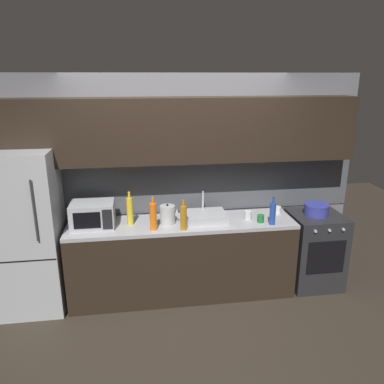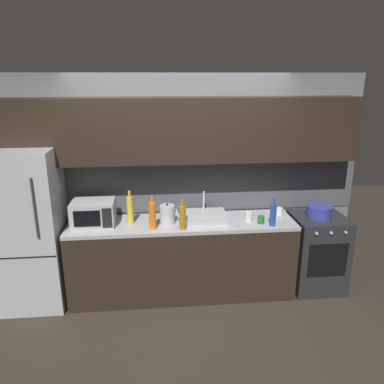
% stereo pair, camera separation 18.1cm
% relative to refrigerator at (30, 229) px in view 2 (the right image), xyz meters
% --- Properties ---
extents(ground_plane, '(10.00, 10.00, 0.00)m').
position_rel_refrigerator_xyz_m(ground_plane, '(1.65, -0.90, -0.88)').
color(ground_plane, '#2D261E').
extents(back_wall, '(4.28, 0.44, 2.50)m').
position_rel_refrigerator_xyz_m(back_wall, '(1.65, 0.30, 0.67)').
color(back_wall, slate).
rests_on(back_wall, ground).
extents(counter_run, '(2.54, 0.60, 0.90)m').
position_rel_refrigerator_xyz_m(counter_run, '(1.65, 0.00, -0.43)').
color(counter_run, black).
rests_on(counter_run, ground).
extents(refrigerator, '(0.68, 0.69, 1.77)m').
position_rel_refrigerator_xyz_m(refrigerator, '(0.00, 0.00, 0.00)').
color(refrigerator, '#ADAFB5').
rests_on(refrigerator, ground).
extents(oven_range, '(0.60, 0.62, 0.90)m').
position_rel_refrigerator_xyz_m(oven_range, '(3.26, -0.00, -0.43)').
color(oven_range, '#232326').
rests_on(oven_range, ground).
extents(microwave, '(0.46, 0.35, 0.27)m').
position_rel_refrigerator_xyz_m(microwave, '(0.68, 0.02, 0.15)').
color(microwave, '#A8AAAF').
rests_on(microwave, counter_run).
extents(sink_basin, '(0.48, 0.38, 0.30)m').
position_rel_refrigerator_xyz_m(sink_basin, '(1.91, 0.03, 0.06)').
color(sink_basin, '#ADAFB5').
rests_on(sink_basin, counter_run).
extents(kettle, '(0.20, 0.17, 0.23)m').
position_rel_refrigerator_xyz_m(kettle, '(1.49, -0.02, 0.12)').
color(kettle, '#B7BABF').
rests_on(kettle, counter_run).
extents(wine_bottle_blue, '(0.07, 0.07, 0.31)m').
position_rel_refrigerator_xyz_m(wine_bottle_blue, '(2.62, -0.21, 0.15)').
color(wine_bottle_blue, '#234299').
rests_on(wine_bottle_blue, counter_run).
extents(wine_bottle_yellow, '(0.07, 0.07, 0.37)m').
position_rel_refrigerator_xyz_m(wine_bottle_yellow, '(1.08, 0.02, 0.17)').
color(wine_bottle_yellow, gold).
rests_on(wine_bottle_yellow, counter_run).
extents(wine_bottle_amber, '(0.07, 0.07, 0.33)m').
position_rel_refrigerator_xyz_m(wine_bottle_amber, '(1.64, -0.22, 0.15)').
color(wine_bottle_amber, '#B27019').
rests_on(wine_bottle_amber, counter_run).
extents(wine_bottle_orange, '(0.08, 0.08, 0.36)m').
position_rel_refrigerator_xyz_m(wine_bottle_orange, '(1.32, -0.17, 0.17)').
color(wine_bottle_orange, orange).
rests_on(wine_bottle_orange, counter_run).
extents(mug_green, '(0.07, 0.07, 0.09)m').
position_rel_refrigerator_xyz_m(mug_green, '(2.52, -0.13, 0.06)').
color(mug_green, '#1E6B2D').
rests_on(mug_green, counter_run).
extents(mug_clear, '(0.08, 0.08, 0.10)m').
position_rel_refrigerator_xyz_m(mug_clear, '(2.40, -0.03, 0.07)').
color(mug_clear, silver).
rests_on(mug_clear, counter_run).
extents(mug_white, '(0.08, 0.08, 0.09)m').
position_rel_refrigerator_xyz_m(mug_white, '(2.80, 0.11, 0.06)').
color(mug_white, silver).
rests_on(mug_white, counter_run).
extents(cooking_pot, '(0.28, 0.28, 0.13)m').
position_rel_refrigerator_xyz_m(cooking_pot, '(3.24, 0.00, 0.08)').
color(cooking_pot, '#333899').
rests_on(cooking_pot, oven_range).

